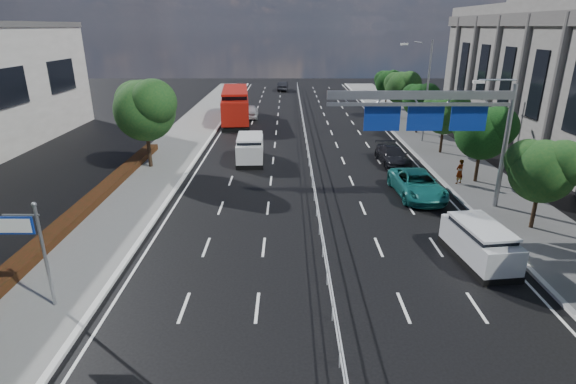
{
  "coord_description": "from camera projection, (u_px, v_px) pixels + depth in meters",
  "views": [
    {
      "loc": [
        -1.63,
        -14.54,
        10.1
      ],
      "look_at": [
        -1.62,
        6.25,
        2.4
      ],
      "focal_mm": 28.0,
      "sensor_mm": 36.0,
      "label": 1
    }
  ],
  "objects": [
    {
      "name": "kerb_far",
      "position": [
        566.0,
        306.0,
        17.13
      ],
      "size": [
        0.25,
        140.0,
        0.15
      ],
      "primitive_type": "cube",
      "color": "silver",
      "rests_on": "ground"
    },
    {
      "name": "parked_car_dark",
      "position": [
        393.0,
        155.0,
        34.72
      ],
      "size": [
        2.26,
        4.92,
        1.39
      ],
      "primitive_type": "imported",
      "rotation": [
        0.0,
        0.0,
        0.07
      ],
      "color": "black",
      "rests_on": "ground"
    },
    {
      "name": "ground",
      "position": [
        330.0,
        308.0,
        17.15
      ],
      "size": [
        160.0,
        160.0,
        0.0
      ],
      "primitive_type": "plane",
      "color": "black",
      "rests_on": "ground"
    },
    {
      "name": "far_tree_e",
      "position": [
        446.0,
        112.0,
        36.53
      ],
      "size": [
        3.63,
        3.38,
        5.13
      ],
      "color": "black",
      "rests_on": "ground"
    },
    {
      "name": "sidewalk_near",
      "position": [
        29.0,
        306.0,
        17.11
      ],
      "size": [
        5.0,
        140.0,
        0.14
      ],
      "primitive_type": "cube",
      "color": "slate",
      "rests_on": "ground"
    },
    {
      "name": "overhead_gantry",
      "position": [
        440.0,
        113.0,
        24.63
      ],
      "size": [
        10.24,
        0.38,
        7.45
      ],
      "color": "gray",
      "rests_on": "ground"
    },
    {
      "name": "far_tree_h",
      "position": [
        388.0,
        81.0,
        57.67
      ],
      "size": [
        3.41,
        3.18,
        4.91
      ],
      "color": "black",
      "rests_on": "ground"
    },
    {
      "name": "far_tree_c",
      "position": [
        544.0,
        168.0,
        22.51
      ],
      "size": [
        3.52,
        3.28,
        4.94
      ],
      "color": "black",
      "rests_on": "ground"
    },
    {
      "name": "near_car_dark",
      "position": [
        283.0,
        86.0,
        74.54
      ],
      "size": [
        1.82,
        4.48,
        1.44
      ],
      "primitive_type": "imported",
      "rotation": [
        0.0,
        0.0,
        3.07
      ],
      "color": "black",
      "rests_on": "ground"
    },
    {
      "name": "median_fence",
      "position": [
        307.0,
        146.0,
        38.06
      ],
      "size": [
        0.05,
        85.0,
        1.02
      ],
      "color": "silver",
      "rests_on": "ground"
    },
    {
      "name": "streetlight_far",
      "position": [
        425.0,
        85.0,
        39.72
      ],
      "size": [
        2.78,
        2.4,
        9.0
      ],
      "color": "gray",
      "rests_on": "ground"
    },
    {
      "name": "pedestrian_a",
      "position": [
        460.0,
        172.0,
        29.95
      ],
      "size": [
        0.73,
        0.64,
        1.68
      ],
      "primitive_type": "imported",
      "rotation": [
        0.0,
        0.0,
        3.63
      ],
      "color": "gray",
      "rests_on": "sidewalk_far"
    },
    {
      "name": "pedestrian_b",
      "position": [
        519.0,
        175.0,
        29.1
      ],
      "size": [
        0.85,
        0.67,
        1.74
      ],
      "primitive_type": "imported",
      "rotation": [
        0.0,
        0.0,
        3.13
      ],
      "color": "gray",
      "rests_on": "sidewalk_far"
    },
    {
      "name": "far_tree_d",
      "position": [
        484.0,
        130.0,
        29.45
      ],
      "size": [
        3.85,
        3.59,
        5.34
      ],
      "color": "black",
      "rests_on": "ground"
    },
    {
      "name": "toilet_sign",
      "position": [
        29.0,
        238.0,
        16.12
      ],
      "size": [
        1.62,
        0.18,
        4.34
      ],
      "color": "gray",
      "rests_on": "ground"
    },
    {
      "name": "far_tree_g",
      "position": [
        402.0,
        86.0,
        50.52
      ],
      "size": [
        3.96,
        3.69,
        5.45
      ],
      "color": "black",
      "rests_on": "ground"
    },
    {
      "name": "white_minivan",
      "position": [
        250.0,
        149.0,
        35.39
      ],
      "size": [
        2.25,
        4.82,
        2.06
      ],
      "rotation": [
        0.0,
        0.0,
        0.04
      ],
      "color": "black",
      "rests_on": "ground"
    },
    {
      "name": "silver_minivan",
      "position": [
        480.0,
        243.0,
        20.3
      ],
      "size": [
        2.36,
        4.51,
        1.79
      ],
      "rotation": [
        0.0,
        0.0,
        0.13
      ],
      "color": "black",
      "rests_on": "ground"
    },
    {
      "name": "far_tree_f",
      "position": [
        420.0,
        99.0,
        43.58
      ],
      "size": [
        3.52,
        3.28,
        5.02
      ],
      "color": "black",
      "rests_on": "ground"
    },
    {
      "name": "hedge_near",
      "position": [
        47.0,
        241.0,
        21.7
      ],
      "size": [
        1.0,
        36.0,
        0.44
      ],
      "primitive_type": "cube",
      "color": "black",
      "rests_on": "sidewalk_near"
    },
    {
      "name": "near_car_silver",
      "position": [
        250.0,
        111.0,
        52.3
      ],
      "size": [
        2.0,
        4.67,
        1.57
      ],
      "primitive_type": "imported",
      "rotation": [
        0.0,
        0.0,
        3.17
      ],
      "color": "#BABCC2",
      "rests_on": "ground"
    },
    {
      "name": "kerb_near",
      "position": [
        95.0,
        306.0,
        17.12
      ],
      "size": [
        0.25,
        140.0,
        0.15
      ],
      "primitive_type": "cube",
      "color": "silver",
      "rests_on": "ground"
    },
    {
      "name": "red_bus",
      "position": [
        235.0,
        104.0,
        50.33
      ],
      "size": [
        4.0,
        12.2,
        3.58
      ],
      "rotation": [
        0.0,
        0.0,
        0.1
      ],
      "color": "black",
      "rests_on": "ground"
    },
    {
      "name": "parked_car_teal",
      "position": [
        417.0,
        184.0,
        28.13
      ],
      "size": [
        2.82,
        5.68,
        1.55
      ],
      "primitive_type": "imported",
      "rotation": [
        0.0,
        0.0,
        0.05
      ],
      "color": "#15625F",
      "rests_on": "ground"
    },
    {
      "name": "near_tree_back",
      "position": [
        145.0,
        107.0,
        32.39
      ],
      "size": [
        4.84,
        4.51,
        6.69
      ],
      "color": "black",
      "rests_on": "ground"
    }
  ]
}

